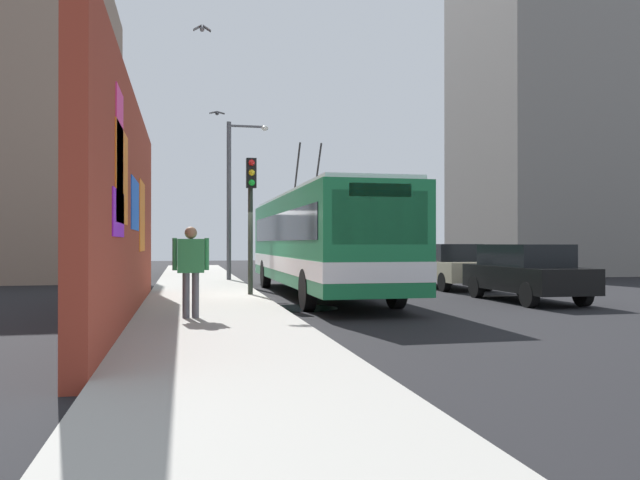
% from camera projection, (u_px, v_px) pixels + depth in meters
% --- Properties ---
extents(ground_plane, '(80.00, 80.00, 0.00)m').
position_uv_depth(ground_plane, '(262.00, 299.00, 18.06)').
color(ground_plane, black).
extents(sidewalk_slab, '(48.00, 3.20, 0.15)m').
position_uv_depth(sidewalk_slab, '(206.00, 297.00, 17.72)').
color(sidewalk_slab, '#9E9B93').
rests_on(sidewalk_slab, ground_plane).
extents(graffiti_wall, '(12.96, 0.32, 4.67)m').
position_uv_depth(graffiti_wall, '(128.00, 208.00, 12.93)').
color(graffiti_wall, maroon).
rests_on(graffiti_wall, ground_plane).
extents(building_far_left, '(9.70, 7.51, 13.22)m').
position_uv_depth(building_far_left, '(26.00, 133.00, 28.24)').
color(building_far_left, gray).
rests_on(building_far_left, ground_plane).
extents(building_far_right, '(8.19, 8.74, 21.36)m').
position_uv_depth(building_far_right, '(551.00, 74.00, 33.45)').
color(building_far_right, gray).
rests_on(building_far_right, ground_plane).
extents(city_bus, '(12.39, 2.50, 4.88)m').
position_uv_depth(city_bus, '(318.00, 239.00, 19.07)').
color(city_bus, '#19723F').
rests_on(city_bus, ground_plane).
extents(parked_car_black, '(4.36, 1.74, 1.58)m').
position_uv_depth(parked_car_black, '(525.00, 271.00, 17.25)').
color(parked_car_black, black).
rests_on(parked_car_black, ground_plane).
extents(parked_car_champagne, '(4.74, 1.76, 1.58)m').
position_uv_depth(parked_car_champagne, '(446.00, 265.00, 22.46)').
color(parked_car_champagne, '#C6B793').
rests_on(parked_car_champagne, ground_plane).
extents(pedestrian_near_wall, '(0.24, 0.71, 1.79)m').
position_uv_depth(pedestrian_near_wall, '(191.00, 264.00, 12.26)').
color(pedestrian_near_wall, '#595960').
rests_on(pedestrian_near_wall, sidewalk_slab).
extents(traffic_light, '(0.49, 0.28, 3.90)m').
position_uv_depth(traffic_light, '(251.00, 202.00, 17.78)').
color(traffic_light, '#2D382D').
rests_on(traffic_light, sidewalk_slab).
extents(street_lamp, '(0.44, 1.67, 6.33)m').
position_uv_depth(street_lamp, '(234.00, 189.00, 25.10)').
color(street_lamp, '#4C4C51').
rests_on(street_lamp, sidewalk_slab).
extents(flying_pigeons, '(10.85, 1.48, 3.44)m').
position_uv_depth(flying_pigeons, '(207.00, 21.00, 18.01)').
color(flying_pigeons, '#47474C').
extents(curbside_puddle, '(1.90, 1.90, 0.00)m').
position_uv_depth(curbside_puddle, '(300.00, 308.00, 15.50)').
color(curbside_puddle, black).
rests_on(curbside_puddle, ground_plane).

